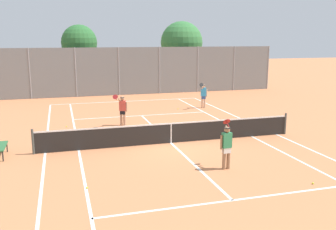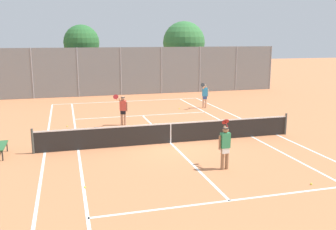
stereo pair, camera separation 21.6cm
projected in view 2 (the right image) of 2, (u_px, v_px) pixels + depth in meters
ground_plane at (171, 143)px, 17.13m from camera, size 120.00×120.00×0.00m
court_line_markings at (171, 143)px, 17.13m from camera, size 11.10×23.90×0.01m
tennis_net at (171, 132)px, 17.03m from camera, size 12.00×0.10×1.07m
player_near_side at (225, 145)px, 13.58m from camera, size 0.63×0.76×1.77m
player_far_left at (123, 109)px, 20.45m from camera, size 0.85×0.68×1.77m
player_far_right at (205, 95)px, 25.48m from camera, size 0.75×0.72×1.77m
loose_tennis_ball_0 at (311, 184)px, 12.28m from camera, size 0.07×0.07×0.07m
loose_tennis_ball_1 at (85, 187)px, 12.01m from camera, size 0.07×0.07×0.07m
loose_tennis_ball_2 at (179, 109)px, 25.21m from camera, size 0.07×0.07×0.07m
loose_tennis_ball_3 at (67, 126)px, 20.23m from camera, size 0.07×0.07×0.07m
courtside_bench at (1, 146)px, 15.18m from camera, size 0.36×1.50×0.47m
back_fence at (121, 71)px, 31.03m from camera, size 27.97×0.08×3.97m
tree_behind_left at (80, 44)px, 32.10m from camera, size 3.03×3.03×5.83m
tree_behind_right at (184, 43)px, 35.55m from camera, size 3.98×3.98×6.26m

